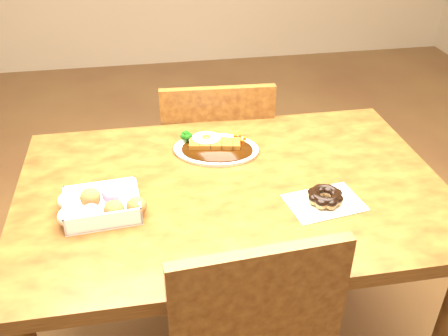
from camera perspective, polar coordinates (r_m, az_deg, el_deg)
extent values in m
cube|color=#451F0D|center=(1.42, 0.94, -2.63)|extent=(1.20, 0.80, 0.04)
cylinder|color=#451F0D|center=(1.93, -17.26, -7.48)|extent=(0.06, 0.06, 0.71)
cylinder|color=#451F0D|center=(2.05, 14.08, -4.23)|extent=(0.06, 0.06, 0.71)
cube|color=#451F0D|center=(2.08, -1.17, 0.10)|extent=(0.44, 0.44, 0.04)
cylinder|color=#451F0D|center=(2.37, 2.59, -2.05)|extent=(0.04, 0.04, 0.41)
cylinder|color=#451F0D|center=(2.34, -5.65, -2.58)|extent=(0.04, 0.04, 0.41)
cylinder|color=#451F0D|center=(2.10, 4.00, -7.29)|extent=(0.04, 0.04, 0.41)
cylinder|color=#451F0D|center=(2.08, -5.37, -7.96)|extent=(0.04, 0.04, 0.41)
cube|color=#451F0D|center=(1.80, -0.68, 3.32)|extent=(0.40, 0.05, 0.40)
cube|color=#451F0D|center=(1.16, 3.98, -16.79)|extent=(0.40, 0.06, 0.40)
ellipsoid|color=white|center=(1.57, -0.91, 2.11)|extent=(0.30, 0.24, 0.01)
ellipsoid|color=black|center=(1.55, -0.78, 2.11)|extent=(0.25, 0.20, 0.01)
cube|color=#6B380C|center=(1.56, -1.07, 2.74)|extent=(0.17, 0.08, 0.02)
ellipsoid|color=white|center=(1.57, -2.03, 3.47)|extent=(0.11, 0.10, 0.01)
ellipsoid|color=#FFB214|center=(1.57, -2.03, 3.50)|extent=(0.03, 0.03, 0.02)
cube|color=white|center=(1.33, -13.74, -4.14)|extent=(0.20, 0.16, 0.05)
ellipsoid|color=beige|center=(1.30, -17.40, -5.34)|extent=(0.05, 0.05, 0.05)
ellipsoid|color=pink|center=(1.30, -14.93, -5.01)|extent=(0.05, 0.05, 0.05)
ellipsoid|color=brown|center=(1.30, -12.45, -4.68)|extent=(0.05, 0.05, 0.05)
ellipsoid|color=brown|center=(1.30, -9.96, -4.33)|extent=(0.05, 0.05, 0.05)
ellipsoid|color=beige|center=(1.36, -17.40, -3.63)|extent=(0.05, 0.05, 0.05)
ellipsoid|color=brown|center=(1.35, -15.03, -3.31)|extent=(0.05, 0.05, 0.05)
ellipsoid|color=pink|center=(1.35, -12.65, -2.98)|extent=(0.05, 0.05, 0.05)
cube|color=silver|center=(1.37, 11.40, -3.89)|extent=(0.22, 0.17, 0.00)
torus|color=olive|center=(1.36, 11.48, -3.30)|extent=(0.11, 0.11, 0.03)
torus|color=black|center=(1.35, 11.51, -3.00)|extent=(0.10, 0.10, 0.02)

